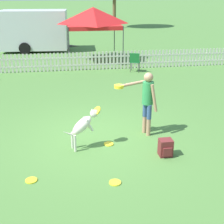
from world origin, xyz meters
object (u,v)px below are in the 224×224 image
Objects in this scene: frisbee_near_handler at (109,144)px; folding_chair_center at (135,60)px; leaping_dog at (84,124)px; frisbee_near_dog at (115,182)px; canopy_tent_main at (93,18)px; handler_person at (146,97)px; frisbee_midfield at (31,180)px; equipment_trailer at (35,30)px; backpack_on_grass at (166,148)px.

folding_chair_center reaches higher than frisbee_near_handler.
frisbee_near_dog is (0.48, -1.59, -0.60)m from leaping_dog.
canopy_tent_main is (1.26, 9.91, 1.61)m from leaping_dog.
leaping_dog is at bearing 106.71° from frisbee_near_dog.
handler_person is 3.44m from frisbee_midfield.
handler_person is 1.67× the size of leaping_dog.
frisbee_near_handler and frisbee_midfield have the same top height.
frisbee_midfield is at bearing -59.87° from leaping_dog.
canopy_tent_main is at bearing 155.54° from leaping_dog.
frisbee_near_dog is at bearing 134.29° from handler_person.
folding_chair_center is (1.24, 6.57, -0.50)m from handler_person.
frisbee_near_dog is 0.26× the size of folding_chair_center.
frisbee_near_handler is 1.00× the size of frisbee_midfield.
frisbee_near_handler is at bearing 78.61° from leaping_dog.
frisbee_near_handler is at bearing 96.61° from handler_person.
folding_chair_center is at bearing -60.62° from canopy_tent_main.
frisbee_near_dog is at bearing -93.92° from canopy_tent_main.
equipment_trailer is (-3.26, 3.50, -0.94)m from canopy_tent_main.
frisbee_midfield is (-1.63, 0.34, 0.00)m from frisbee_near_dog.
canopy_tent_main is (0.79, 11.50, 2.21)m from frisbee_near_dog.
equipment_trailer is at bearing 171.29° from leaping_dog.
frisbee_near_handler is at bearing 148.03° from backpack_on_grass.
folding_chair_center reaches higher than backpack_on_grass.
folding_chair_center is at bearing 140.85° from leaping_dog.
handler_person is 6.71m from folding_chair_center.
frisbee_near_dog is 1.66m from frisbee_midfield.
canopy_tent_main is 0.57× the size of equipment_trailer.
leaping_dog is 4.18× the size of frisbee_near_handler.
backpack_on_grass is at bearing -31.97° from frisbee_near_handler.
frisbee_near_dog is 0.59× the size of backpack_on_grass.
frisbee_near_dog is (-1.14, -2.10, -1.02)m from handler_person.
canopy_tent_main is at bearing -15.04° from handler_person.
backpack_on_grass is 14.64m from equipment_trailer.
handler_person is at bearing 61.47° from frisbee_near_dog.
handler_person is at bearing -87.86° from canopy_tent_main.
leaping_dog is at bearing 47.32° from frisbee_midfield.
frisbee_near_handler is 0.26× the size of folding_chair_center.
equipment_trailer reaches higher than frisbee_midfield.
leaping_dog is at bearing -97.27° from canopy_tent_main.
handler_person is 6.98× the size of frisbee_near_dog.
backpack_on_grass is at bearing 51.84° from leaping_dog.
equipment_trailer is at bearing 132.99° from canopy_tent_main.
handler_person is 1.47m from backpack_on_grass.
handler_person is 4.14× the size of backpack_on_grass.
frisbee_midfield is (-1.15, -1.25, -0.60)m from leaping_dog.
frisbee_near_dog is 0.09× the size of canopy_tent_main.
backpack_on_grass is (1.31, 0.90, 0.18)m from frisbee_near_dog.
folding_chair_center is at bearing -48.45° from equipment_trailer.
equipment_trailer is (-4.86, 6.33, 0.74)m from folding_chair_center.
equipment_trailer reaches higher than handler_person.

